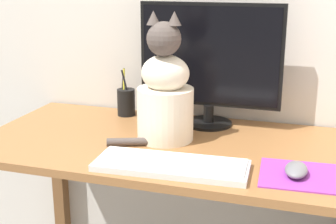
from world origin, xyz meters
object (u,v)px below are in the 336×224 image
(keyboard, at_px, (171,165))
(pen_cup, at_px, (126,102))
(computer_mouse_right, at_px, (296,170))
(monitor, at_px, (210,61))
(cat, at_px, (165,94))

(keyboard, xyz_separation_m, pen_cup, (-0.32, 0.44, 0.04))
(computer_mouse_right, height_order, pen_cup, pen_cup)
(monitor, xyz_separation_m, pen_cup, (-0.33, 0.02, -0.18))
(keyboard, distance_m, pen_cup, 0.55)
(monitor, distance_m, pen_cup, 0.37)
(cat, relative_size, pen_cup, 2.31)
(monitor, relative_size, pen_cup, 2.79)
(monitor, distance_m, computer_mouse_right, 0.54)
(monitor, bearing_deg, computer_mouse_right, -48.71)
(computer_mouse_right, bearing_deg, pen_cup, 149.09)
(computer_mouse_right, bearing_deg, cat, 157.82)
(keyboard, height_order, pen_cup, pen_cup)
(pen_cup, bearing_deg, keyboard, -54.43)
(computer_mouse_right, relative_size, cat, 0.25)
(keyboard, bearing_deg, cat, 108.95)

